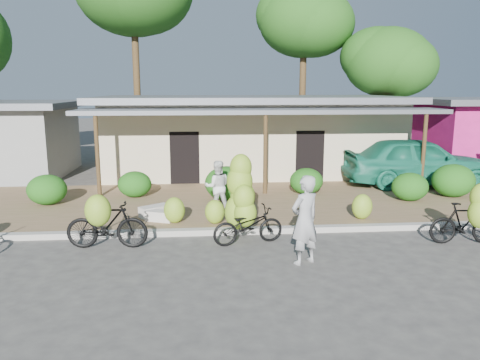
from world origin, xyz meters
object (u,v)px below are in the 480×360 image
object	(u,v)px
sack_far	(160,216)
bike_center	(244,208)
tree_near_right	(384,60)
bystander	(217,187)
vendor	(305,220)
sack_near	(155,211)
bike_right	(469,219)
teal_van	(417,161)
bike_left	(106,223)
tree_center_right	(300,19)

from	to	relation	value
sack_far	bike_center	bearing A→B (deg)	-34.77
tree_near_right	bystander	distance (m)	14.75
tree_near_right	vendor	size ratio (longest dim) A/B	3.54
bike_center	sack_near	distance (m)	3.13
bike_right	sack_near	distance (m)	8.15
sack_far	teal_van	world-z (taller)	teal_van
vendor	tree_near_right	bearing A→B (deg)	-146.58
tree_near_right	bike_left	distance (m)	18.45
tree_center_right	bike_right	distance (m)	17.39
bike_center	sack_far	distance (m)	2.71
sack_near	vendor	distance (m)	5.09
vendor	teal_van	world-z (taller)	teal_van
vendor	sack_near	bearing A→B (deg)	-76.18
tree_center_right	bike_center	xyz separation A→B (m)	(-4.47, -15.14, -6.55)
vendor	bike_left	bearing A→B (deg)	-46.03
tree_near_right	bystander	world-z (taller)	tree_near_right
bike_left	teal_van	distance (m)	11.84
bike_center	bystander	xyz separation A→B (m)	(-0.57, 2.27, 0.07)
bike_left	vendor	xyz separation A→B (m)	(4.39, -1.24, 0.32)
bike_left	sack_far	size ratio (longest dim) A/B	2.57
tree_near_right	bike_left	bearing A→B (deg)	-130.88
bike_left	bike_center	xyz separation A→B (m)	(3.25, 0.39, 0.18)
bystander	bike_right	bearing A→B (deg)	148.66
bike_right	teal_van	world-z (taller)	teal_van
tree_center_right	teal_van	bearing A→B (deg)	-75.26
bike_left	bystander	xyz separation A→B (m)	(2.68, 2.67, 0.24)
bike_center	bike_right	size ratio (longest dim) A/B	1.23
bike_left	bike_right	size ratio (longest dim) A/B	1.12
tree_center_right	bike_center	bearing A→B (deg)	-106.44
sack_near	teal_van	world-z (taller)	teal_van
bike_left	bike_center	size ratio (longest dim) A/B	0.91
bike_right	sack_far	xyz separation A→B (m)	(-7.44, 2.39, -0.41)
bike_center	bike_right	bearing A→B (deg)	-113.03
vendor	bystander	distance (m)	4.27
bike_center	vendor	world-z (taller)	bike_center
tree_near_right	sack_far	xyz separation A→B (m)	(-10.65, -11.63, -4.84)
sack_near	bystander	bearing A→B (deg)	9.16
bike_right	teal_van	xyz separation A→B (m)	(1.74, 6.41, 0.36)
sack_far	bystander	world-z (taller)	bystander
tree_center_right	teal_van	size ratio (longest dim) A/B	1.73
bike_right	teal_van	bearing A→B (deg)	-11.10
tree_near_right	sack_near	distance (m)	16.28
tree_center_right	bike_right	xyz separation A→B (m)	(0.79, -16.02, -6.70)
sack_near	teal_van	xyz separation A→B (m)	(9.36, 3.55, 0.76)
bike_right	sack_near	size ratio (longest dim) A/B	2.04
tree_center_right	tree_near_right	size ratio (longest dim) A/B	1.36
bike_left	teal_van	world-z (taller)	teal_van
teal_van	bike_center	bearing A→B (deg)	130.80
bike_left	sack_far	xyz separation A→B (m)	(1.07, 1.91, -0.39)
bike_right	sack_far	distance (m)	7.83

